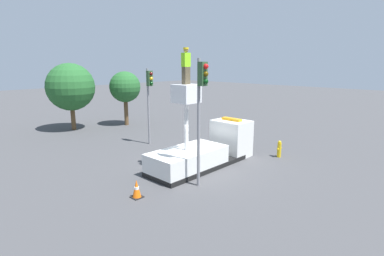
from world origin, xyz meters
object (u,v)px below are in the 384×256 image
tree_left_bg (125,87)px  traffic_cone_rear (137,189)px  bucket_truck (205,149)px  fire_hydrant (279,149)px  worker (186,66)px  traffic_light_across (149,91)px  traffic_light_pole (201,98)px  tree_right_bg (71,87)px

tree_left_bg → traffic_cone_rear: bearing=-122.7°
bucket_truck → fire_hydrant: 4.69m
worker → traffic_light_across: bearing=69.4°
bucket_truck → traffic_light_pole: 4.37m
worker → traffic_light_across: size_ratio=0.34×
bucket_truck → fire_hydrant: bucket_truck is taller
worker → fire_hydrant: (5.55, -2.30, -4.87)m
bucket_truck → worker: bearing=180.0°
traffic_light_across → fire_hydrant: size_ratio=5.11×
worker → tree_left_bg: worker is taller
worker → fire_hydrant: size_ratio=1.73×
traffic_light_across → tree_right_bg: size_ratio=0.93×
traffic_light_across → tree_right_bg: bearing=100.8°
fire_hydrant → tree_left_bg: size_ratio=0.21×
bucket_truck → traffic_light_pole: bearing=-142.7°
traffic_light_pole → bucket_truck: bearing=37.3°
traffic_light_across → tree_right_bg: tree_right_bg is taller
tree_right_bg → traffic_light_across: bearing=-79.2°
traffic_cone_rear → tree_left_bg: tree_left_bg is taller
traffic_light_pole → fire_hydrant: size_ratio=5.65×
traffic_light_across → tree_right_bg: 8.47m
traffic_light_pole → tree_right_bg: size_ratio=1.03×
fire_hydrant → traffic_cone_rear: fire_hydrant is taller
worker → traffic_cone_rear: bearing=-169.4°
bucket_truck → traffic_light_pole: traffic_light_pole is taller
tree_left_bg → tree_right_bg: (-4.20, 1.57, 0.17)m
traffic_light_across → tree_left_bg: size_ratio=1.07×
worker → fire_hydrant: bearing=-22.5°
bucket_truck → traffic_cone_rear: 5.17m
worker → tree_right_bg: (0.50, 13.88, -1.79)m
traffic_light_across → tree_right_bg: (-1.59, 8.32, -0.08)m
tree_left_bg → fire_hydrant: bearing=-86.7°
traffic_light_across → traffic_cone_rear: traffic_light_across is taller
worker → tree_right_bg: size_ratio=0.32×
worker → traffic_light_pole: (-0.92, -1.83, -1.34)m
worker → tree_left_bg: size_ratio=0.36×
fire_hydrant → traffic_cone_rear: (-9.18, 1.62, -0.13)m
worker → tree_right_bg: bearing=87.9°
fire_hydrant → traffic_cone_rear: size_ratio=1.31×
bucket_truck → traffic_light_across: 6.25m
traffic_cone_rear → worker: bearing=10.6°
worker → tree_left_bg: (4.71, 12.31, -1.96)m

